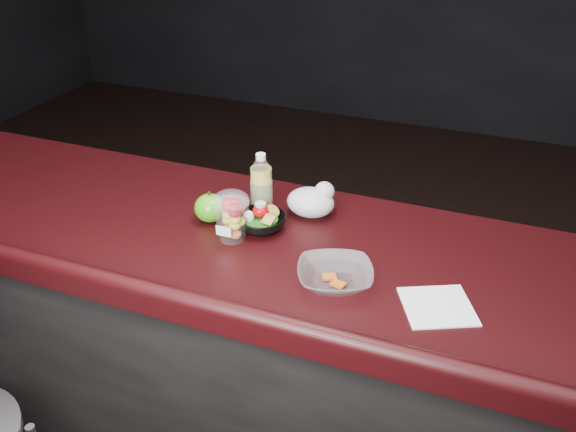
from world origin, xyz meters
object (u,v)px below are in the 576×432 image
(lemonade_bottle, at_px, (261,190))
(takeout_bowl, at_px, (335,276))
(fruit_cup, at_px, (232,215))
(green_apple, at_px, (210,208))
(snack_bowl, at_px, (260,221))

(lemonade_bottle, height_order, takeout_bowl, lemonade_bottle)
(fruit_cup, height_order, takeout_bowl, fruit_cup)
(green_apple, bearing_deg, takeout_bowl, -20.97)
(green_apple, bearing_deg, snack_bowl, 3.11)
(lemonade_bottle, bearing_deg, fruit_cup, -96.77)
(green_apple, distance_m, snack_bowl, 0.16)
(green_apple, relative_size, snack_bowl, 0.57)
(snack_bowl, distance_m, takeout_bowl, 0.33)
(lemonade_bottle, xyz_separation_m, snack_bowl, (0.03, -0.08, -0.06))
(lemonade_bottle, height_order, green_apple, lemonade_bottle)
(lemonade_bottle, xyz_separation_m, takeout_bowl, (0.31, -0.26, -0.06))
(fruit_cup, height_order, snack_bowl, fruit_cup)
(green_apple, height_order, snack_bowl, green_apple)
(lemonade_bottle, height_order, snack_bowl, lemonade_bottle)
(lemonade_bottle, bearing_deg, takeout_bowl, -39.52)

